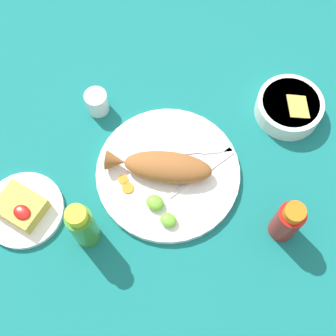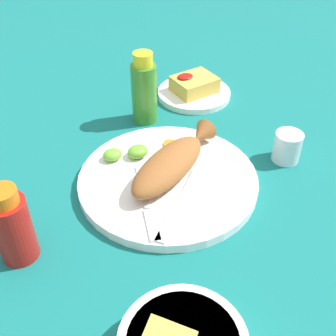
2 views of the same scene
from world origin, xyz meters
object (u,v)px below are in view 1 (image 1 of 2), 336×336
object	(u,v)px
fork_far	(205,170)
side_plate_fries	(24,210)
main_plate	(168,173)
fork_near	(198,151)
hot_sauce_bottle_red	(287,221)
salt_cup	(97,103)
fried_fish	(162,166)
guacamole_bowl	(289,107)
hot_sauce_bottle_green	(83,226)

from	to	relation	value
fork_far	side_plate_fries	world-z (taller)	fork_far
main_plate	fork_near	distance (m)	0.09
hot_sauce_bottle_red	salt_cup	xyz separation A→B (m)	(-0.52, 0.05, -0.04)
fried_fish	fork_far	xyz separation A→B (m)	(0.08, 0.05, -0.02)
main_plate	fork_far	distance (m)	0.09
fork_far	side_plate_fries	distance (m)	0.42
fork_near	hot_sauce_bottle_red	bearing A→B (deg)	-51.29
hot_sauce_bottle_red	guacamole_bowl	bearing A→B (deg)	112.66
fork_near	fried_fish	bearing A→B (deg)	-155.33
main_plate	side_plate_fries	world-z (taller)	main_plate
fork_far	hot_sauce_bottle_green	xyz separation A→B (m)	(-0.15, -0.26, 0.05)
guacamole_bowl	fork_near	bearing A→B (deg)	-122.06
side_plate_fries	hot_sauce_bottle_red	bearing A→B (deg)	26.50
main_plate	salt_cup	distance (m)	0.24
hot_sauce_bottle_red	hot_sauce_bottle_green	world-z (taller)	hot_sauce_bottle_green
main_plate	fork_near	world-z (taller)	fork_near
hot_sauce_bottle_green	guacamole_bowl	world-z (taller)	hot_sauce_bottle_green
main_plate	salt_cup	size ratio (longest dim) A/B	5.46
fried_fish	side_plate_fries	size ratio (longest dim) A/B	1.37
guacamole_bowl	hot_sauce_bottle_red	bearing A→B (deg)	-67.34
fork_far	hot_sauce_bottle_red	distance (m)	0.22
fried_fish	fork_near	xyz separation A→B (m)	(0.05, 0.08, -0.02)
hot_sauce_bottle_green	salt_cup	bearing A→B (deg)	120.08
hot_sauce_bottle_green	fork_near	bearing A→B (deg)	69.38
fried_fish	guacamole_bowl	bearing A→B (deg)	35.20
guacamole_bowl	side_plate_fries	bearing A→B (deg)	-126.80
fork_far	salt_cup	xyz separation A→B (m)	(-0.31, 0.02, 0.01)
hot_sauce_bottle_green	main_plate	bearing A→B (deg)	70.33
main_plate	guacamole_bowl	distance (m)	0.33
fried_fish	fork_near	size ratio (longest dim) A/B	1.55
fork_far	fork_near	bearing A→B (deg)	71.93
hot_sauce_bottle_red	side_plate_fries	xyz separation A→B (m)	(-0.51, -0.25, -0.05)
fork_near	side_plate_fries	world-z (taller)	fork_near
fried_fish	side_plate_fries	world-z (taller)	fried_fish
hot_sauce_bottle_red	guacamole_bowl	distance (m)	0.30
main_plate	fried_fish	size ratio (longest dim) A/B	1.36
hot_sauce_bottle_red	salt_cup	bearing A→B (deg)	174.67
side_plate_fries	guacamole_bowl	distance (m)	0.66
hot_sauce_bottle_red	salt_cup	size ratio (longest dim) A/B	2.21
fried_fish	main_plate	bearing A→B (deg)	0.00
fork_far	guacamole_bowl	world-z (taller)	guacamole_bowl
fried_fish	side_plate_fries	distance (m)	0.32
main_plate	hot_sauce_bottle_green	xyz separation A→B (m)	(-0.08, -0.21, 0.06)
main_plate	hot_sauce_bottle_red	distance (m)	0.29
salt_cup	side_plate_fries	bearing A→B (deg)	-88.82
fork_near	fork_far	world-z (taller)	same
side_plate_fries	salt_cup	bearing A→B (deg)	91.18
fried_fish	hot_sauce_bottle_green	xyz separation A→B (m)	(-0.06, -0.21, 0.03)
side_plate_fries	fork_far	bearing A→B (deg)	43.57
hot_sauce_bottle_green	side_plate_fries	xyz separation A→B (m)	(-0.15, -0.03, -0.07)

